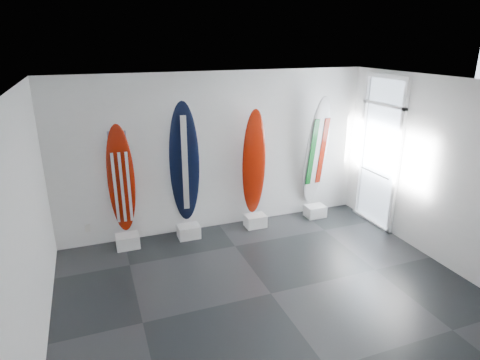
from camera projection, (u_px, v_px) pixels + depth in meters
name	position (u px, v px, depth m)	size (l,w,h in m)	color
floor	(271.00, 294.00, 5.97)	(6.00, 6.00, 0.00)	black
ceiling	(277.00, 85.00, 4.99)	(6.00, 6.00, 0.00)	white
wall_back	(218.00, 153.00, 7.69)	(6.00, 6.00, 0.00)	white
wall_front	(406.00, 307.00, 3.27)	(6.00, 6.00, 0.00)	white
wall_left	(26.00, 234.00, 4.48)	(5.00, 5.00, 0.00)	white
wall_right	(445.00, 174.00, 6.48)	(5.00, 5.00, 0.00)	white
display_block_usa	(128.00, 241.00, 7.26)	(0.40, 0.30, 0.24)	white
surfboard_usa	(121.00, 180.00, 6.98)	(0.45, 0.08, 2.01)	maroon
display_block_navy	(189.00, 231.00, 7.63)	(0.40, 0.30, 0.24)	white
surfboard_navy	(184.00, 164.00, 7.30)	(0.53, 0.08, 2.36)	black
display_block_swiss	(255.00, 221.00, 8.08)	(0.40, 0.30, 0.24)	white
surfboard_swiss	(254.00, 163.00, 7.78)	(0.47, 0.08, 2.10)	maroon
display_block_italy	(315.00, 211.00, 8.53)	(0.40, 0.30, 0.24)	white
surfboard_italy	(316.00, 152.00, 8.21)	(0.52, 0.08, 2.30)	silver
wall_outlet	(88.00, 228.00, 7.24)	(0.09, 0.02, 0.13)	silver
glass_door	(379.00, 154.00, 7.86)	(0.12, 1.16, 2.85)	white
balcony	(426.00, 191.00, 8.61)	(2.80, 2.20, 1.20)	slate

